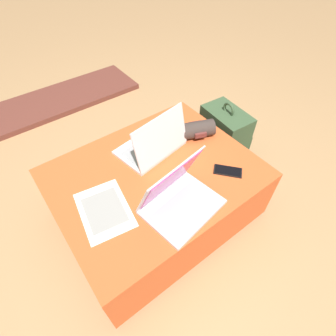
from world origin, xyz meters
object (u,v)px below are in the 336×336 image
backpack (224,137)px  wrist_brace (198,129)px  laptop_near (178,198)px  cell_phone (228,171)px  laptop_far (153,144)px  paper_sheet (104,210)px

backpack → wrist_brace: (-0.31, -0.04, 0.25)m
laptop_near → cell_phone: bearing=-7.9°
laptop_near → cell_phone: 0.33m
laptop_far → wrist_brace: size_ratio=1.81×
wrist_brace → laptop_far: bearing=170.3°
cell_phone → paper_sheet: (-0.61, 0.17, -0.00)m
laptop_far → paper_sheet: bearing=14.7°
backpack → laptop_far: bearing=93.8°
laptop_near → laptop_far: laptop_near is taller
laptop_near → paper_sheet: (-0.28, 0.18, -0.05)m
laptop_near → laptop_far: bearing=63.6°
laptop_far → backpack: 0.63m
laptop_near → paper_sheet: size_ratio=1.12×
wrist_brace → cell_phone: bearing=-100.8°
backpack → wrist_brace: wrist_brace is taller
wrist_brace → laptop_near: bearing=-141.4°
cell_phone → paper_sheet: bearing=-56.0°
laptop_far → cell_phone: size_ratio=2.51×
backpack → laptop_near: bearing=121.0°
laptop_far → laptop_near: bearing=62.8°
backpack → wrist_brace: 0.40m
laptop_far → backpack: size_ratio=0.80×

